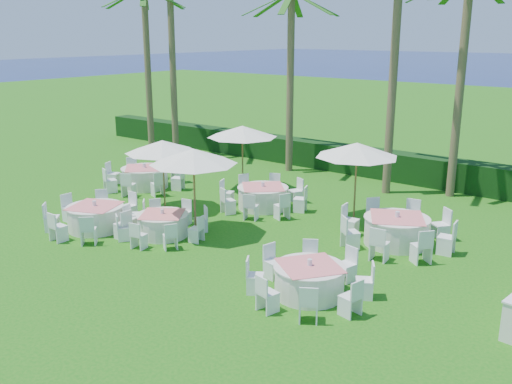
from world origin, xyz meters
TOP-DOWN VIEW (x-y plane):
  - ground at (0.00, 0.00)m, footprint 120.00×120.00m
  - hedge at (0.00, 12.00)m, footprint 34.00×1.00m
  - banquet_table_a at (-3.58, -0.03)m, footprint 3.16×3.16m
  - banquet_table_b at (-1.42, 0.90)m, footprint 2.84×2.84m
  - banquet_table_c at (4.49, 0.19)m, footprint 3.06×3.06m
  - banquet_table_d at (-6.28, 4.44)m, footprint 3.27×3.27m
  - banquet_table_e at (-0.72, 5.16)m, footprint 3.15×3.15m
  - banquet_table_f at (4.66, 4.71)m, footprint 3.44×3.44m
  - umbrella_a at (-3.37, 2.82)m, footprint 2.62×2.62m
  - umbrella_b at (-0.70, 1.63)m, footprint 2.71×2.71m
  - umbrella_c at (-2.93, 6.69)m, footprint 2.79×2.79m
  - umbrella_d at (2.61, 5.86)m, footprint 2.75×2.75m
  - palm_a at (-9.79, 9.61)m, footprint 4.35×4.28m
  - palm_b at (-3.36, 10.58)m, footprint 4.40×4.14m
  - palm_c at (1.88, 9.84)m, footprint 4.37×4.24m
  - palm_d at (4.05, 10.96)m, footprint 4.32×4.32m
  - palm_f at (-11.03, 9.07)m, footprint 4.30×4.34m

SIDE VIEW (x-z plane):
  - ground at x=0.00m, z-range 0.00..0.00m
  - banquet_table_b at x=-1.42m, z-range -0.06..0.81m
  - banquet_table_c at x=4.49m, z-range -0.06..0.87m
  - banquet_table_a at x=-3.58m, z-range -0.06..0.90m
  - banquet_table_e at x=-0.72m, z-range -0.06..0.91m
  - banquet_table_d at x=-6.28m, z-range -0.06..0.95m
  - banquet_table_f at x=4.66m, z-range -0.06..0.97m
  - hedge at x=0.00m, z-range 0.00..1.20m
  - umbrella_a at x=-3.37m, z-range 1.05..3.58m
  - umbrella_c at x=-2.93m, z-range 1.07..3.68m
  - umbrella_d at x=2.61m, z-range 1.11..3.81m
  - umbrella_b at x=-0.70m, z-range 1.14..3.89m
  - palm_b at x=-3.36m, z-range 0.44..8.28m
  - palm_d at x=4.05m, z-range 0.45..8.66m
  - palm_f at x=-11.03m, z-range 0.45..8.74m
  - palm_c at x=1.88m, z-range 0.47..10.33m
  - palm_a at x=-9.79m, z-range 0.47..10.48m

